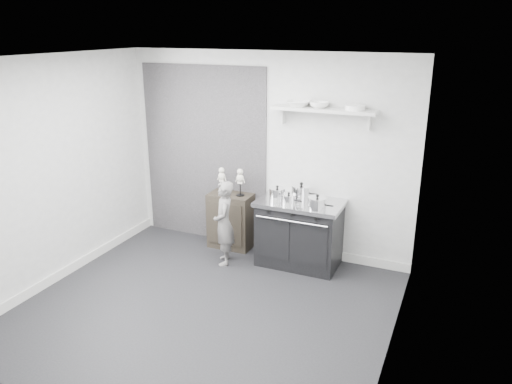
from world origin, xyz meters
TOP-DOWN VIEW (x-y plane):
  - ground at (0.00, 0.00)m, footprint 4.00×4.00m
  - room_shell at (-0.09, 0.15)m, footprint 4.02×3.62m
  - wall_shelf at (0.80, 1.68)m, footprint 1.30×0.26m
  - stove at (0.60, 1.48)m, footprint 1.09×0.68m
  - side_cabinet at (-0.46, 1.61)m, footprint 0.60×0.35m
  - child at (-0.31, 1.11)m, footprint 0.42×0.49m
  - pot_front_left at (0.31, 1.41)m, footprint 0.29×0.21m
  - pot_back_left at (0.57, 1.59)m, footprint 0.34×0.25m
  - pot_front_right at (0.88, 1.28)m, footprint 0.31×0.23m
  - pot_front_center at (0.50, 1.33)m, footprint 0.26×0.18m
  - skeleton_full at (-0.59, 1.61)m, footprint 0.12×0.08m
  - skeleton_torso at (-0.31, 1.61)m, footprint 0.12×0.08m
  - bowl_large at (0.48, 1.67)m, footprint 0.29×0.29m
  - bowl_small at (0.74, 1.67)m, footprint 0.24×0.24m
  - plate_stack at (1.19, 1.67)m, footprint 0.24×0.24m

SIDE VIEW (x-z plane):
  - ground at x=0.00m, z-range 0.00..0.00m
  - side_cabinet at x=-0.46m, z-range 0.00..0.78m
  - stove at x=0.60m, z-range 0.00..0.88m
  - child at x=-0.31m, z-range 0.00..1.12m
  - pot_front_center at x=0.50m, z-range 0.86..1.01m
  - pot_front_right at x=0.88m, z-range 0.85..1.05m
  - pot_front_left at x=0.31m, z-range 0.86..1.05m
  - pot_back_left at x=0.57m, z-range 0.85..1.07m
  - skeleton_full at x=-0.59m, z-range 0.78..1.21m
  - skeleton_torso at x=-0.31m, z-range 0.78..1.22m
  - room_shell at x=-0.09m, z-range 0.28..2.99m
  - wall_shelf at x=0.80m, z-range 1.89..2.13m
  - plate_stack at x=1.19m, z-range 2.04..2.10m
  - bowl_large at x=0.48m, z-range 2.04..2.11m
  - bowl_small at x=0.74m, z-range 2.04..2.11m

